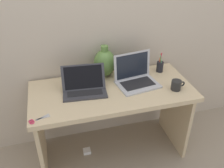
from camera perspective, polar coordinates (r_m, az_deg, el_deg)
ground_plane at (r=2.48m, az=0.00°, el=-15.05°), size 6.00×6.00×0.00m
back_wall at (r=2.11m, az=-2.51°, el=15.11°), size 4.40×0.04×2.40m
desk at (r=2.11m, az=0.00°, el=-4.82°), size 1.32×0.61×0.71m
laptop_left at (r=1.98m, az=-6.44°, el=-0.26°), size 0.36×0.25×0.20m
laptop_right at (r=2.09m, az=5.33°, el=1.94°), size 0.37×0.30×0.25m
green_vase at (r=2.16m, az=-1.69°, el=4.94°), size 0.19×0.19×0.28m
coffee_mug at (r=2.06m, az=14.60°, el=-0.24°), size 0.12×0.08×0.08m
pen_cup at (r=2.29m, az=10.95°, el=4.00°), size 0.06×0.06×0.18m
scissors at (r=1.78m, az=-17.14°, el=-7.96°), size 0.15×0.09×0.01m
power_brick at (r=2.46m, az=-5.79°, el=-15.08°), size 0.07×0.07×0.03m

